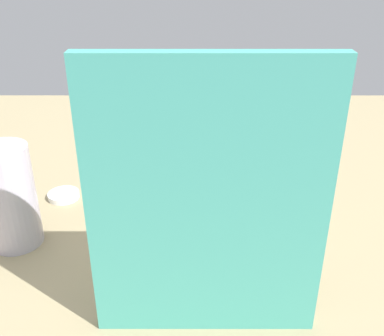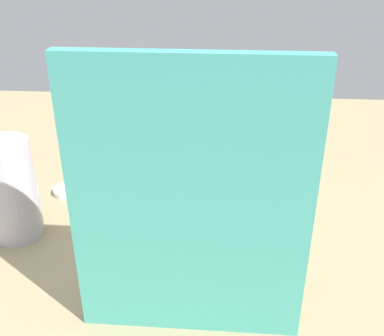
# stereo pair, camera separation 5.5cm
# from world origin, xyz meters

# --- Properties ---
(ground_plane) EXTENTS (1.80, 1.40, 0.03)m
(ground_plane) POSITION_xyz_m (0.00, 0.00, -0.01)
(ground_plane) COLOR #998A65
(fruit_bowl) EXTENTS (0.25, 0.25, 0.06)m
(fruit_bowl) POSITION_xyz_m (-0.04, 0.01, 0.03)
(fruit_bowl) COLOR beige
(fruit_bowl) RESTS_ON ground_plane
(orange_front_left) EXTENTS (0.07, 0.07, 0.07)m
(orange_front_left) POSITION_xyz_m (-0.05, -0.04, 0.09)
(orange_front_left) COLOR orange
(orange_front_left) RESTS_ON fruit_bowl
(orange_front_right) EXTENTS (0.07, 0.07, 0.07)m
(orange_front_right) POSITION_xyz_m (0.02, -0.00, 0.09)
(orange_front_right) COLOR orange
(orange_front_right) RESTS_ON fruit_bowl
(orange_center) EXTENTS (0.07, 0.07, 0.07)m
(orange_center) POSITION_xyz_m (0.02, 0.05, 0.09)
(orange_center) COLOR orange
(orange_center) RESTS_ON fruit_bowl
(orange_back_left) EXTENTS (0.07, 0.07, 0.07)m
(orange_back_left) POSITION_xyz_m (-0.06, 0.06, 0.09)
(orange_back_left) COLOR orange
(orange_back_left) RESTS_ON fruit_bowl
(orange_back_right) EXTENTS (0.07, 0.07, 0.07)m
(orange_back_right) POSITION_xyz_m (-0.10, 0.01, 0.09)
(orange_back_right) COLOR orange
(orange_back_right) RESTS_ON fruit_bowl
(banana_bunch) EXTENTS (0.17, 0.17, 0.11)m
(banana_bunch) POSITION_xyz_m (-0.03, 0.04, 0.11)
(banana_bunch) COLOR yellow
(banana_bunch) RESTS_ON fruit_bowl
(cutting_board) EXTENTS (0.28, 0.02, 0.36)m
(cutting_board) POSITION_xyz_m (-0.06, 0.28, 0.18)
(cutting_board) COLOR teal
(cutting_board) RESTS_ON ground_plane
(thermos_tumbler) EXTENTS (0.08, 0.08, 0.17)m
(thermos_tumbler) POSITION_xyz_m (0.25, 0.09, 0.09)
(thermos_tumbler) COLOR #BEB4C5
(thermos_tumbler) RESTS_ON ground_plane
(jar_lid) EXTENTS (0.06, 0.06, 0.01)m
(jar_lid) POSITION_xyz_m (0.21, -0.05, 0.01)
(jar_lid) COLOR white
(jar_lid) RESTS_ON ground_plane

